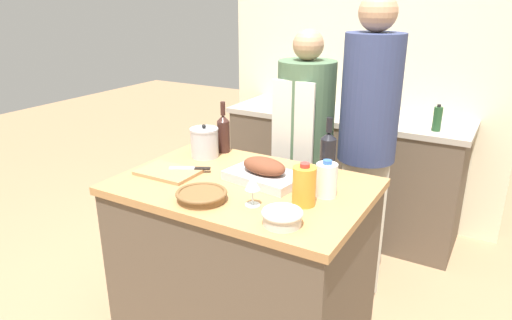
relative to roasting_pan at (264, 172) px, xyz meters
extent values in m
cube|color=brown|center=(-0.08, -0.07, -0.52)|extent=(1.19, 0.81, 0.88)
cube|color=#B27F4C|center=(-0.08, -0.07, -0.07)|extent=(1.23, 0.84, 0.04)
cube|color=brown|center=(-0.08, 1.43, -0.51)|extent=(1.75, 0.58, 0.90)
cube|color=#ADA393|center=(-0.08, 1.43, -0.04)|extent=(1.80, 0.60, 0.04)
cube|color=beige|center=(-0.08, 1.78, 0.31)|extent=(2.30, 0.10, 2.55)
cube|color=#BCBCC1|center=(0.00, 0.00, -0.02)|extent=(0.39, 0.28, 0.04)
ellipsoid|color=brown|center=(0.00, 0.00, 0.03)|extent=(0.25, 0.17, 0.08)
cylinder|color=brown|center=(-0.13, -0.34, -0.03)|extent=(0.21, 0.21, 0.04)
torus|color=brown|center=(-0.13, -0.34, -0.01)|extent=(0.23, 0.23, 0.02)
cube|color=#AD7F51|center=(-0.48, -0.16, -0.04)|extent=(0.31, 0.21, 0.02)
cylinder|color=#B7B7BC|center=(-0.47, 0.15, 0.03)|extent=(0.16, 0.16, 0.16)
cylinder|color=#B7B7BC|center=(-0.47, 0.15, 0.12)|extent=(0.16, 0.16, 0.01)
sphere|color=black|center=(-0.47, 0.15, 0.13)|extent=(0.02, 0.02, 0.02)
cylinder|color=beige|center=(0.29, -0.36, -0.02)|extent=(0.16, 0.16, 0.05)
torus|color=beige|center=(0.29, -0.36, 0.01)|extent=(0.17, 0.17, 0.02)
cylinder|color=orange|center=(0.28, -0.15, 0.04)|extent=(0.10, 0.10, 0.17)
cylinder|color=red|center=(0.28, -0.15, 0.14)|extent=(0.04, 0.04, 0.02)
cylinder|color=white|center=(0.33, -0.01, 0.03)|extent=(0.10, 0.10, 0.16)
cylinder|color=#3360B2|center=(0.33, -0.01, 0.12)|extent=(0.04, 0.04, 0.02)
cylinder|color=black|center=(0.23, 0.27, 0.05)|extent=(0.08, 0.08, 0.18)
cone|color=black|center=(0.23, 0.27, 0.15)|extent=(0.08, 0.08, 0.04)
cylinder|color=black|center=(0.23, 0.27, 0.21)|extent=(0.03, 0.03, 0.08)
cylinder|color=#381E19|center=(-0.43, 0.28, 0.05)|extent=(0.07, 0.07, 0.19)
cone|color=#381E19|center=(-0.43, 0.28, 0.16)|extent=(0.07, 0.07, 0.04)
cylinder|color=#381E19|center=(-0.43, 0.28, 0.21)|extent=(0.03, 0.03, 0.08)
cylinder|color=silver|center=(0.09, -0.27, -0.04)|extent=(0.07, 0.07, 0.00)
cylinder|color=silver|center=(0.09, -0.27, -0.01)|extent=(0.01, 0.01, 0.07)
cone|color=silver|center=(0.09, -0.27, 0.06)|extent=(0.07, 0.07, 0.07)
cube|color=#B7B7BC|center=(-0.43, -0.11, -0.02)|extent=(0.13, 0.09, 0.01)
cube|color=black|center=(-0.34, -0.06, -0.02)|extent=(0.09, 0.06, 0.01)
cube|color=#333842|center=(0.07, 1.39, 0.01)|extent=(0.18, 0.14, 0.06)
cylinder|color=#B7B7BC|center=(0.04, 1.39, 0.09)|extent=(0.13, 0.13, 0.11)
cube|color=#333842|center=(0.13, 1.39, 0.13)|extent=(0.05, 0.08, 0.18)
cube|color=#333842|center=(0.07, 1.39, 0.27)|extent=(0.17, 0.08, 0.09)
cylinder|color=maroon|center=(-0.48, 1.27, 0.08)|extent=(0.05, 0.05, 0.20)
cylinder|color=black|center=(-0.48, 1.27, 0.18)|extent=(0.02, 0.02, 0.02)
cylinder|color=#234C28|center=(0.59, 1.28, 0.06)|extent=(0.06, 0.06, 0.16)
cylinder|color=black|center=(0.59, 1.28, 0.15)|extent=(0.02, 0.02, 0.02)
cube|color=beige|center=(-0.11, 0.72, -0.58)|extent=(0.30, 0.21, 0.77)
cylinder|color=#4C6B4C|center=(-0.11, 0.72, 0.13)|extent=(0.36, 0.36, 0.64)
sphere|color=tan|center=(-0.11, 0.72, 0.55)|extent=(0.19, 0.19, 0.19)
cube|color=silver|center=(-0.11, 0.55, -0.05)|extent=(0.28, 0.03, 0.82)
cube|color=beige|center=(0.30, 0.70, -0.53)|extent=(0.31, 0.27, 0.87)
cylinder|color=navy|center=(0.30, 0.70, 0.27)|extent=(0.33, 0.33, 0.73)
sphere|color=tan|center=(0.30, 0.70, 0.74)|extent=(0.21, 0.21, 0.21)
camera|label=1|loc=(1.01, -1.83, 0.82)|focal=32.00mm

